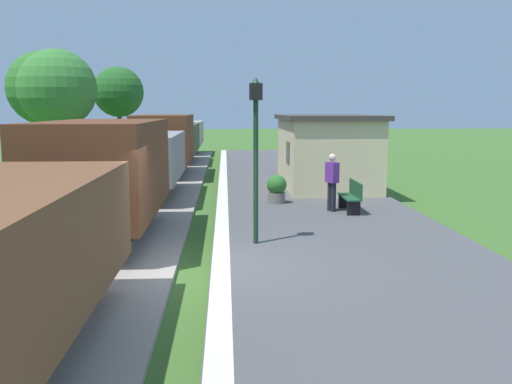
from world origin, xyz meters
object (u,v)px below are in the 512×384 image
object	(u,v)px
freight_train	(155,152)
person_waiting	(332,180)
tree_trackside_far	(57,89)
tree_field_distant	(119,92)
lamp_post_near	(256,130)
tree_field_left	(44,88)
station_hut	(326,151)
bench_near_hut	(352,196)
potted_planter	(277,188)

from	to	relation	value
freight_train	person_waiting	world-z (taller)	freight_train
freight_train	tree_trackside_far	bearing A→B (deg)	161.98
person_waiting	tree_trackside_far	world-z (taller)	tree_trackside_far
freight_train	tree_field_distant	world-z (taller)	tree_field_distant
lamp_post_near	tree_field_distant	size ratio (longest dim) A/B	0.61
tree_field_left	tree_field_distant	distance (m)	6.45
station_hut	bench_near_hut	size ratio (longest dim) A/B	3.87
freight_train	tree_field_left	world-z (taller)	tree_field_left
station_hut	bench_near_hut	world-z (taller)	station_hut
freight_train	station_hut	bearing A→B (deg)	-15.27
person_waiting	station_hut	bearing A→B (deg)	-126.69
bench_near_hut	tree_field_distant	bearing A→B (deg)	116.27
person_waiting	lamp_post_near	xyz separation A→B (m)	(-2.47, -3.81, 1.62)
tree_field_distant	tree_field_left	bearing A→B (deg)	-118.25
lamp_post_near	person_waiting	bearing A→B (deg)	57.03
freight_train	potted_planter	size ratio (longest dim) A/B	42.79
potted_planter	lamp_post_near	size ratio (longest dim) A/B	0.25
potted_planter	tree_trackside_far	bearing A→B (deg)	142.22
person_waiting	bench_near_hut	bearing A→B (deg)	141.60
freight_train	bench_near_hut	size ratio (longest dim) A/B	26.13
freight_train	lamp_post_near	xyz separation A→B (m)	(3.58, -10.75, 1.30)
bench_near_hut	tree_trackside_far	bearing A→B (deg)	142.19
station_hut	potted_planter	distance (m)	4.33
potted_planter	freight_train	bearing A→B (deg)	129.94
tree_trackside_far	tree_field_distant	world-z (taller)	tree_field_distant
freight_train	tree_field_distant	bearing A→B (deg)	105.78
person_waiting	potted_planter	xyz separation A→B (m)	(-1.50, 1.51, -0.46)
bench_near_hut	person_waiting	distance (m)	0.74
tree_field_left	station_hut	bearing A→B (deg)	-38.18
person_waiting	freight_train	bearing A→B (deg)	-77.25
station_hut	potted_planter	world-z (taller)	station_hut
person_waiting	tree_field_distant	size ratio (longest dim) A/B	0.28
bench_near_hut	lamp_post_near	world-z (taller)	lamp_post_near
station_hut	person_waiting	world-z (taller)	station_hut
bench_near_hut	tree_field_distant	world-z (taller)	tree_field_distant
station_hut	bench_near_hut	xyz separation A→B (m)	(-0.18, -5.19, -0.93)
bench_near_hut	tree_field_left	bearing A→B (deg)	130.50
bench_near_hut	tree_field_distant	distance (m)	24.73
station_hut	tree_trackside_far	world-z (taller)	tree_trackside_far
bench_near_hut	tree_field_left	xyz separation A→B (m)	(-13.88, 16.25, 3.69)
bench_near_hut	person_waiting	world-z (taller)	person_waiting
station_hut	lamp_post_near	xyz separation A→B (m)	(-3.22, -8.90, 1.15)
station_hut	lamp_post_near	size ratio (longest dim) A/B	1.57
person_waiting	tree_field_left	xyz separation A→B (m)	(-13.31, 16.15, 3.22)
freight_train	potted_planter	distance (m)	7.13
lamp_post_near	bench_near_hut	bearing A→B (deg)	50.60
station_hut	person_waiting	bearing A→B (deg)	-98.41
tree_field_left	tree_trackside_far	bearing A→B (deg)	-68.90
station_hut	bench_near_hut	bearing A→B (deg)	-91.97
tree_field_left	tree_field_distant	bearing A→B (deg)	61.75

